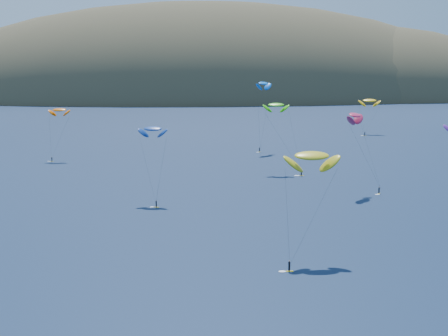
% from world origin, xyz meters
% --- Properties ---
extents(island, '(730.00, 300.00, 210.00)m').
position_xyz_m(island, '(39.40, 562.36, -10.74)').
color(island, '#3D3526').
rests_on(island, ground).
extents(kitesurfer_1, '(7.53, 7.60, 19.52)m').
position_xyz_m(kitesurfer_1, '(-62.65, 157.33, 17.45)').
color(kitesurfer_1, gold).
rests_on(kitesurfer_1, ground).
extents(kitesurfer_2, '(11.14, 11.85, 20.50)m').
position_xyz_m(kitesurfer_2, '(-0.75, 39.71, 17.82)').
color(kitesurfer_2, gold).
rests_on(kitesurfer_2, ground).
extents(kitesurfer_3, '(11.16, 12.62, 23.04)m').
position_xyz_m(kitesurfer_3, '(8.76, 126.13, 20.78)').
color(kitesurfer_3, gold).
rests_on(kitesurfer_3, ground).
extents(kitesurfer_4, '(8.73, 9.13, 28.36)m').
position_xyz_m(kitesurfer_4, '(12.10, 171.43, 25.94)').
color(kitesurfer_4, gold).
rests_on(kitesurfer_4, ground).
extents(kitesurfer_9, '(10.54, 9.20, 22.67)m').
position_xyz_m(kitesurfer_9, '(23.51, 92.52, 20.31)').
color(kitesurfer_9, gold).
rests_on(kitesurfer_9, ground).
extents(kitesurfer_10, '(7.61, 11.38, 19.83)m').
position_xyz_m(kitesurfer_10, '(-29.11, 87.39, 17.81)').
color(kitesurfer_10, gold).
rests_on(kitesurfer_10, ground).
extents(kitesurfer_11, '(11.22, 14.02, 18.59)m').
position_xyz_m(kitesurfer_11, '(72.62, 225.52, 15.81)').
color(kitesurfer_11, gold).
rests_on(kitesurfer_11, ground).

